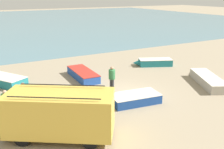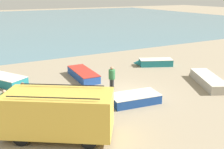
# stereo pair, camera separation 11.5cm
# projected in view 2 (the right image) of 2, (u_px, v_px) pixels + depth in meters

# --- Properties ---
(ground_plane) EXTENTS (200.00, 200.00, 0.00)m
(ground_plane) POSITION_uv_depth(u_px,v_px,m) (124.00, 94.00, 17.87)
(ground_plane) COLOR gray
(sea_water) EXTENTS (120.00, 80.00, 0.01)m
(sea_water) POSITION_uv_depth(u_px,v_px,m) (9.00, 22.00, 61.41)
(sea_water) COLOR slate
(sea_water) RESTS_ON ground_plane
(parked_van) EXTENTS (5.37, 4.50, 2.36)m
(parked_van) POSITION_uv_depth(u_px,v_px,m) (59.00, 113.00, 12.30)
(parked_van) COLOR gold
(parked_van) RESTS_ON ground_plane
(fishing_rowboat_0) EXTENTS (3.78, 2.39, 0.64)m
(fishing_rowboat_0) POSITION_uv_depth(u_px,v_px,m) (154.00, 62.00, 24.78)
(fishing_rowboat_0) COLOR #1E757F
(fishing_rowboat_0) RESTS_ON ground_plane
(fishing_rowboat_1) EXTENTS (3.81, 1.90, 0.58)m
(fishing_rowboat_1) POSITION_uv_depth(u_px,v_px,m) (133.00, 99.00, 16.35)
(fishing_rowboat_1) COLOR navy
(fishing_rowboat_1) RESTS_ON ground_plane
(fishing_rowboat_2) EXTENTS (3.24, 5.24, 0.65)m
(fishing_rowboat_2) POSITION_uv_depth(u_px,v_px,m) (207.00, 80.00, 19.85)
(fishing_rowboat_2) COLOR #ADA89E
(fishing_rowboat_2) RESTS_ON ground_plane
(fishing_rowboat_3) EXTENTS (3.01, 3.85, 0.66)m
(fishing_rowboat_3) POSITION_uv_depth(u_px,v_px,m) (5.00, 80.00, 19.74)
(fishing_rowboat_3) COLOR #1E757F
(fishing_rowboat_3) RESTS_ON ground_plane
(fishing_rowboat_4) EXTENTS (1.53, 4.81, 0.64)m
(fishing_rowboat_4) POSITION_uv_depth(u_px,v_px,m) (82.00, 74.00, 21.30)
(fishing_rowboat_4) COLOR #234CA3
(fishing_rowboat_4) RESTS_ON ground_plane
(fisherman_0) EXTENTS (0.43, 0.43, 1.66)m
(fisherman_0) POSITION_uv_depth(u_px,v_px,m) (5.00, 101.00, 14.20)
(fisherman_0) COLOR navy
(fisherman_0) RESTS_ON ground_plane
(fisherman_1) EXTENTS (0.47, 0.47, 1.80)m
(fisherman_1) POSITION_uv_depth(u_px,v_px,m) (24.00, 94.00, 14.96)
(fisherman_1) COLOR navy
(fisherman_1) RESTS_ON ground_plane
(fisherman_2) EXTENTS (0.46, 0.46, 1.74)m
(fisherman_2) POSITION_uv_depth(u_px,v_px,m) (112.00, 76.00, 18.31)
(fisherman_2) COLOR #38383D
(fisherman_2) RESTS_ON ground_plane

